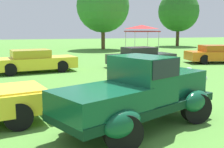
{
  "coord_description": "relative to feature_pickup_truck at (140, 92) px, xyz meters",
  "views": [
    {
      "loc": [
        -2.32,
        -6.06,
        2.32
      ],
      "look_at": [
        0.06,
        1.4,
        1.04
      ],
      "focal_mm": 44.12,
      "sensor_mm": 36.0,
      "label": 1
    }
  ],
  "objects": [
    {
      "name": "feature_pickup_truck",
      "position": [
        0.0,
        0.0,
        0.0
      ],
      "size": [
        4.41,
        3.04,
        1.7
      ],
      "color": "black",
      "rests_on": "ground_plane"
    },
    {
      "name": "treeline_mid_right",
      "position": [
        17.6,
        27.7,
        3.81
      ],
      "size": [
        5.46,
        5.46,
        7.42
      ],
      "color": "#47331E",
      "rests_on": "ground_plane"
    },
    {
      "name": "treeline_center",
      "position": [
        6.22,
        25.05,
        4.04
      ],
      "size": [
        6.01,
        6.01,
        7.91
      ],
      "color": "brown",
      "rests_on": "ground_plane"
    },
    {
      "name": "canopy_tent_center_field",
      "position": [
        8.38,
        18.93,
        1.56
      ],
      "size": [
        2.69,
        2.69,
        2.71
      ],
      "color": "#B7B7BC",
      "rests_on": "ground_plane"
    },
    {
      "name": "ground_plane",
      "position": [
        -0.21,
        0.27,
        -0.86
      ],
      "size": [
        120.0,
        120.0,
        0.0
      ],
      "primitive_type": "plane",
      "color": "#4C8433"
    },
    {
      "name": "show_car_yellow",
      "position": [
        -2.08,
        9.62,
        -0.26
      ],
      "size": [
        4.64,
        2.37,
        1.22
      ],
      "color": "yellow",
      "rests_on": "ground_plane"
    },
    {
      "name": "show_car_charcoal",
      "position": [
        4.3,
        9.77,
        -0.26
      ],
      "size": [
        4.3,
        2.16,
        1.22
      ],
      "color": "#28282D",
      "rests_on": "ground_plane"
    },
    {
      "name": "show_car_orange",
      "position": [
        10.13,
        10.15,
        -0.26
      ],
      "size": [
        4.31,
        2.45,
        1.22
      ],
      "color": "orange",
      "rests_on": "ground_plane"
    }
  ]
}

